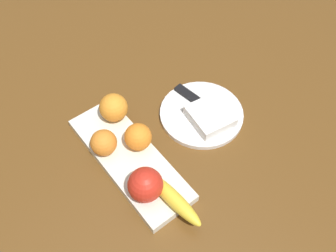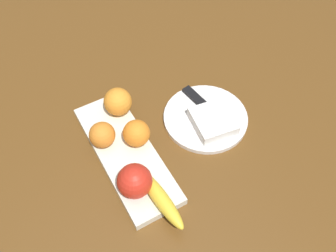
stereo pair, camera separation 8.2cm
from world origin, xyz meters
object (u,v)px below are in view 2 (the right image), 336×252
object	(u,v)px
fruit_tray	(127,155)
orange_near_banana	(136,133)
orange_near_apple	(118,102)
dinner_plate	(206,119)
apple	(135,181)
folded_napkin	(213,121)
orange_center	(102,135)
knife	(199,101)
banana	(161,199)

from	to	relation	value
fruit_tray	orange_near_banana	size ratio (longest dim) A/B	5.51
orange_near_apple	dinner_plate	world-z (taller)	orange_near_apple
apple	folded_napkin	xyz separation A→B (m)	(-0.08, 0.27, -0.04)
fruit_tray	orange_center	xyz separation A→B (m)	(-0.06, -0.04, 0.05)
orange_center	apple	bearing A→B (deg)	3.93
fruit_tray	orange_center	distance (m)	0.08
knife	folded_napkin	bearing A→B (deg)	-15.24
banana	dinner_plate	bearing A→B (deg)	120.69
apple	orange_near_banana	distance (m)	0.14
dinner_plate	fruit_tray	bearing A→B (deg)	-90.00
apple	banana	size ratio (longest dim) A/B	0.47
apple	orange_near_apple	distance (m)	0.24
banana	folded_napkin	size ratio (longest dim) A/B	1.55
banana	dinner_plate	xyz separation A→B (m)	(-0.16, 0.23, -0.03)
dinner_plate	knife	bearing A→B (deg)	168.99
orange_near_banana	folded_napkin	distance (m)	0.21
orange_center	folded_napkin	size ratio (longest dim) A/B	0.60
banana	folded_napkin	distance (m)	0.27
fruit_tray	knife	bearing A→B (deg)	102.30
orange_near_banana	knife	bearing A→B (deg)	100.24
orange_near_banana	banana	bearing A→B (deg)	-9.35
fruit_tray	apple	bearing A→B (deg)	-13.84
orange_near_apple	orange_center	distance (m)	0.11
orange_near_apple	dinner_plate	size ratio (longest dim) A/B	0.33
fruit_tray	orange_center	size ratio (longest dim) A/B	5.74
fruit_tray	orange_near_apple	size ratio (longest dim) A/B	5.05
orange_near_banana	orange_center	bearing A→B (deg)	-117.03
orange_near_banana	knife	size ratio (longest dim) A/B	0.38
folded_napkin	orange_center	bearing A→B (deg)	-106.85
orange_near_apple	knife	size ratio (longest dim) A/B	0.42
dinner_plate	knife	world-z (taller)	knife
banana	orange_near_apple	bearing A→B (deg)	169.47
fruit_tray	knife	distance (m)	0.26
orange_near_apple	orange_near_banana	bearing A→B (deg)	-1.11
dinner_plate	orange_center	bearing A→B (deg)	-101.26
apple	dinner_plate	xyz separation A→B (m)	(-0.10, 0.27, -0.06)
apple	dinner_plate	bearing A→B (deg)	111.41
banana	orange_center	size ratio (longest dim) A/B	2.60
banana	dinner_plate	world-z (taller)	banana
apple	banana	xyz separation A→B (m)	(0.06, 0.04, -0.02)
apple	banana	world-z (taller)	apple
orange_center	knife	bearing A→B (deg)	89.91
fruit_tray	banana	distance (m)	0.16
orange_near_apple	orange_near_banana	size ratio (longest dim) A/B	1.09
banana	folded_napkin	xyz separation A→B (m)	(-0.13, 0.23, -0.01)
banana	folded_napkin	bearing A→B (deg)	115.62
knife	orange_near_apple	bearing A→B (deg)	-117.78
folded_napkin	knife	bearing A→B (deg)	172.73
apple	orange_near_banana	size ratio (longest dim) A/B	1.18
orange_center	dinner_plate	bearing A→B (deg)	78.74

